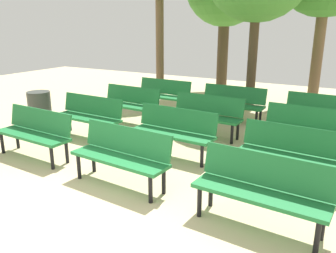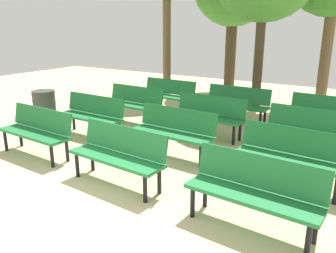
{
  "view_description": "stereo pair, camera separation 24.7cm",
  "coord_description": "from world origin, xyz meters",
  "px_view_note": "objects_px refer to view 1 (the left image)",
  "views": [
    {
      "loc": [
        3.04,
        -2.31,
        2.37
      ],
      "look_at": [
        0.0,
        2.96,
        0.55
      ],
      "focal_mm": 37.07,
      "sensor_mm": 36.0,
      "label": 1
    },
    {
      "loc": [
        3.25,
        -2.18,
        2.37
      ],
      "look_at": [
        0.0,
        2.96,
        0.55
      ],
      "focal_mm": 37.07,
      "sensor_mm": 36.0,
      "label": 2
    }
  ],
  "objects_px": {
    "bench_r1_c0": "(89,114)",
    "bench_r3_c2": "(323,112)",
    "bench_r2_c0": "(130,102)",
    "bench_r2_c2": "(307,128)",
    "bench_r1_c1": "(174,129)",
    "bench_r3_c1": "(232,102)",
    "bench_r0_c2": "(262,187)",
    "bench_r2_c1": "(206,113)",
    "bench_r3_c0": "(163,93)",
    "bench_r1_c2": "(293,152)",
    "trash_bin": "(40,110)",
    "bench_r0_c0": "(35,130)",
    "bench_r0_c1": "(122,153)"
  },
  "relations": [
    {
      "from": "bench_r2_c2",
      "to": "bench_r3_c0",
      "type": "distance_m",
      "value": 4.28
    },
    {
      "from": "bench_r2_c2",
      "to": "bench_r3_c0",
      "type": "relative_size",
      "value": 1.01
    },
    {
      "from": "bench_r1_c2",
      "to": "bench_r1_c1",
      "type": "bearing_deg",
      "value": 179.62
    },
    {
      "from": "bench_r2_c2",
      "to": "bench_r3_c2",
      "type": "distance_m",
      "value": 1.4
    },
    {
      "from": "trash_bin",
      "to": "bench_r0_c1",
      "type": "bearing_deg",
      "value": -22.19
    },
    {
      "from": "bench_r2_c1",
      "to": "trash_bin",
      "type": "relative_size",
      "value": 1.85
    },
    {
      "from": "bench_r1_c0",
      "to": "trash_bin",
      "type": "distance_m",
      "value": 1.4
    },
    {
      "from": "bench_r2_c2",
      "to": "bench_r1_c0",
      "type": "bearing_deg",
      "value": -160.16
    },
    {
      "from": "bench_r3_c1",
      "to": "bench_r1_c1",
      "type": "bearing_deg",
      "value": -91.49
    },
    {
      "from": "bench_r2_c1",
      "to": "bench_r3_c1",
      "type": "relative_size",
      "value": 1.0
    },
    {
      "from": "bench_r1_c0",
      "to": "bench_r1_c1",
      "type": "height_order",
      "value": "same"
    },
    {
      "from": "bench_r2_c1",
      "to": "bench_r3_c0",
      "type": "distance_m",
      "value": 2.4
    },
    {
      "from": "bench_r0_c0",
      "to": "bench_r3_c0",
      "type": "xyz_separation_m",
      "value": [
        0.23,
        4.13,
        0.0
      ]
    },
    {
      "from": "bench_r2_c0",
      "to": "bench_r2_c2",
      "type": "height_order",
      "value": "same"
    },
    {
      "from": "bench_r0_c0",
      "to": "bench_r0_c1",
      "type": "xyz_separation_m",
      "value": [
        2.05,
        -0.12,
        0.0
      ]
    },
    {
      "from": "bench_r2_c1",
      "to": "trash_bin",
      "type": "xyz_separation_m",
      "value": [
        -3.53,
        -1.45,
        -0.07
      ]
    },
    {
      "from": "bench_r0_c0",
      "to": "bench_r1_c1",
      "type": "relative_size",
      "value": 1.0
    },
    {
      "from": "trash_bin",
      "to": "bench_r2_c0",
      "type": "bearing_deg",
      "value": 45.58
    },
    {
      "from": "bench_r2_c0",
      "to": "bench_r2_c2",
      "type": "bearing_deg",
      "value": 1.35
    },
    {
      "from": "bench_r0_c2",
      "to": "bench_r2_c2",
      "type": "distance_m",
      "value": 2.84
    },
    {
      "from": "bench_r0_c1",
      "to": "bench_r3_c1",
      "type": "relative_size",
      "value": 1.01
    },
    {
      "from": "bench_r0_c0",
      "to": "bench_r2_c0",
      "type": "height_order",
      "value": "same"
    },
    {
      "from": "bench_r0_c2",
      "to": "bench_r3_c0",
      "type": "relative_size",
      "value": 1.01
    },
    {
      "from": "trash_bin",
      "to": "bench_r3_c1",
      "type": "bearing_deg",
      "value": 37.83
    },
    {
      "from": "bench_r2_c0",
      "to": "bench_r2_c1",
      "type": "relative_size",
      "value": 1.0
    },
    {
      "from": "bench_r2_c2",
      "to": "trash_bin",
      "type": "xyz_separation_m",
      "value": [
        -5.61,
        -1.38,
        -0.07
      ]
    },
    {
      "from": "bench_r2_c2",
      "to": "bench_r2_c1",
      "type": "bearing_deg",
      "value": -178.75
    },
    {
      "from": "bench_r0_c2",
      "to": "bench_r1_c1",
      "type": "height_order",
      "value": "same"
    },
    {
      "from": "bench_r0_c2",
      "to": "bench_r3_c1",
      "type": "height_order",
      "value": "same"
    },
    {
      "from": "bench_r1_c2",
      "to": "bench_r3_c1",
      "type": "relative_size",
      "value": 1.01
    },
    {
      "from": "bench_r2_c0",
      "to": "trash_bin",
      "type": "bearing_deg",
      "value": -131.47
    },
    {
      "from": "bench_r0_c0",
      "to": "bench_r3_c2",
      "type": "relative_size",
      "value": 1.0
    },
    {
      "from": "bench_r2_c2",
      "to": "bench_r1_c1",
      "type": "bearing_deg",
      "value": -144.76
    },
    {
      "from": "bench_r3_c2",
      "to": "trash_bin",
      "type": "bearing_deg",
      "value": -151.44
    },
    {
      "from": "bench_r3_c0",
      "to": "bench_r1_c0",
      "type": "bearing_deg",
      "value": -92.39
    },
    {
      "from": "bench_r0_c0",
      "to": "trash_bin",
      "type": "xyz_separation_m",
      "value": [
        -1.36,
        1.27,
        -0.07
      ]
    },
    {
      "from": "bench_r0_c0",
      "to": "bench_r3_c0",
      "type": "distance_m",
      "value": 4.14
    },
    {
      "from": "bench_r1_c1",
      "to": "bench_r3_c2",
      "type": "xyz_separation_m",
      "value": [
        2.2,
        2.71,
        0.0
      ]
    },
    {
      "from": "bench_r0_c1",
      "to": "bench_r1_c0",
      "type": "relative_size",
      "value": 1.01
    },
    {
      "from": "bench_r1_c0",
      "to": "bench_r3_c2",
      "type": "bearing_deg",
      "value": 33.28
    },
    {
      "from": "bench_r0_c1",
      "to": "bench_r2_c0",
      "type": "relative_size",
      "value": 1.0
    },
    {
      "from": "bench_r0_c1",
      "to": "bench_r1_c1",
      "type": "xyz_separation_m",
      "value": [
        0.09,
        1.45,
        0.0
      ]
    },
    {
      "from": "bench_r2_c1",
      "to": "bench_r3_c0",
      "type": "bearing_deg",
      "value": 145.77
    },
    {
      "from": "bench_r3_c0",
      "to": "bench_r1_c1",
      "type": "bearing_deg",
      "value": -53.95
    },
    {
      "from": "bench_r3_c0",
      "to": "bench_r3_c1",
      "type": "distance_m",
      "value": 2.03
    },
    {
      "from": "bench_r0_c0",
      "to": "bench_r1_c2",
      "type": "xyz_separation_m",
      "value": [
        4.26,
        1.2,
        0.0
      ]
    },
    {
      "from": "bench_r1_c1",
      "to": "bench_r3_c1",
      "type": "relative_size",
      "value": 1.01
    },
    {
      "from": "bench_r1_c0",
      "to": "bench_r3_c2",
      "type": "relative_size",
      "value": 1.0
    },
    {
      "from": "bench_r0_c0",
      "to": "bench_r2_c0",
      "type": "distance_m",
      "value": 2.76
    },
    {
      "from": "bench_r0_c0",
      "to": "bench_r3_c2",
      "type": "distance_m",
      "value": 5.93
    }
  ]
}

